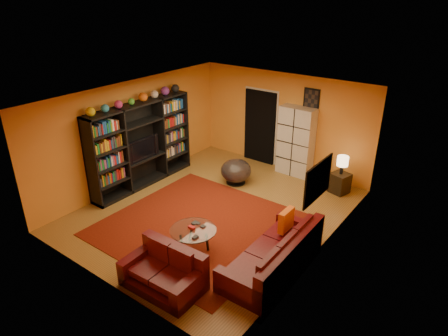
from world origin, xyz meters
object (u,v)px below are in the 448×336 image
Objects in this scene: entertainment_unit at (142,145)px; storage_cabinet at (296,141)px; sofa at (277,256)px; table_lamp at (343,162)px; coffee_table at (193,232)px; loveseat at (166,271)px; tv at (141,148)px; bowl_chair at (236,171)px; side_table at (340,183)px.

entertainment_unit is 3.95m from storage_cabinet.
sofa is 3.50m from table_lamp.
entertainment_unit is 6.66× the size of table_lamp.
sofa reaches higher than coffee_table.
tv is at bearing 50.97° from loveseat.
bowl_chair is (1.86, 1.40, -0.71)m from entertainment_unit.
sofa is at bearing -101.34° from tv.
table_lamp is (2.32, 1.10, 0.48)m from bowl_chair.
tv reaches higher than bowl_chair.
entertainment_unit is 4.93m from side_table.
side_table is 1.11× the size of table_lamp.
coffee_table is 4.23m from storage_cabinet.
coffee_table is at bearing -26.07° from entertainment_unit.
tv is at bearing -148.02° from table_lamp.
tv reaches higher than table_lamp.
storage_cabinet reaches higher than loveseat.
tv is 1.23× the size of bowl_chair.
storage_cabinet is at bearing 167.73° from table_lamp.
coffee_table is at bearing -165.34° from sofa.
coffee_table is 2.97m from bowl_chair.
side_table is (1.40, -0.30, -0.67)m from storage_cabinet.
tv is 4.51m from sofa.
tv is 3.15m from coffee_table.
side_table is at bearing 25.33° from bowl_chair.
entertainment_unit reaches higher than coffee_table.
storage_cabinet is (2.73, 2.88, -0.08)m from tv.
coffee_table is (-1.56, -0.44, 0.12)m from sofa.
coffee_table is (2.86, -1.40, -0.65)m from entertainment_unit.
coffee_table is at bearing -87.71° from storage_cabinet.
loveseat is at bearing -37.68° from entertainment_unit.
bowl_chair is (-1.27, 3.82, 0.05)m from loveseat.
tv is (0.05, -0.08, -0.05)m from entertainment_unit.
tv is 1.09× the size of coffee_table.
loveseat is 1.07m from coffee_table.
sofa is 3.46m from side_table.
entertainment_unit is at bearing -149.16° from side_table.
tv is at bearing -148.02° from side_table.
entertainment_unit is at bearing -149.16° from table_lamp.
tv is 2.12× the size of table_lamp.
bowl_chair reaches higher than coffee_table.
coffee_table is (2.81, -1.31, -0.60)m from tv.
entertainment_unit is 2.19× the size of loveseat.
bowl_chair is 2.61m from table_lamp.
side_table is 0.57m from table_lamp.
side_table is (1.32, 3.89, -0.15)m from coffee_table.
side_table is (4.18, 2.50, -0.80)m from entertainment_unit.
bowl_chair is at bearing 109.50° from coffee_table.
loveseat is at bearing -74.67° from coffee_table.
bowl_chair is 1.56× the size of side_table.
side_table is (4.13, 2.58, -0.75)m from tv.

